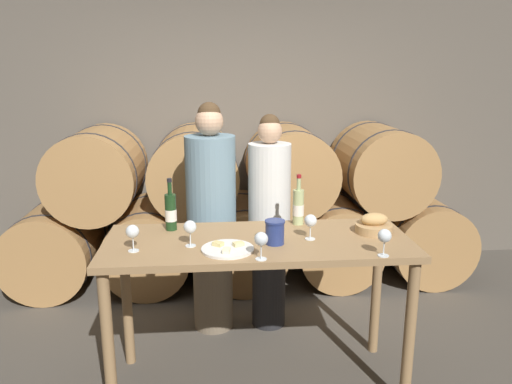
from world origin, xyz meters
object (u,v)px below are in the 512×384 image
object	(u,v)px
person_right	(269,222)
wine_glass_far_left	(132,232)
wine_bottle_white	(298,207)
wine_bottle_red	(171,212)
wine_glass_left	(190,228)
tasting_table	(258,260)
wine_glass_far_right	(385,237)
cheese_plate	(228,249)
wine_glass_right	(311,221)
wine_glass_center	(261,240)
bread_basket	(374,225)
person_left	(212,218)
blue_crock	(275,231)

from	to	relation	value
person_right	wine_glass_far_left	bearing A→B (deg)	-134.26
person_right	wine_bottle_white	size ratio (longest dim) A/B	4.96
wine_bottle_red	wine_glass_left	xyz separation A→B (m)	(0.13, -0.30, -0.01)
tasting_table	wine_glass_far_right	xyz separation A→B (m)	(0.64, -0.31, 0.24)
cheese_plate	wine_glass_left	bearing A→B (deg)	157.91
cheese_plate	wine_glass_right	world-z (taller)	wine_glass_right
wine_glass_center	person_right	bearing A→B (deg)	81.33
wine_glass_center	tasting_table	bearing A→B (deg)	87.87
tasting_table	wine_bottle_red	world-z (taller)	wine_bottle_red
wine_glass_left	wine_glass_right	distance (m)	0.69
wine_glass_center	wine_glass_right	bearing A→B (deg)	42.41
bread_basket	wine_glass_right	bearing A→B (deg)	-168.00
wine_bottle_red	wine_glass_far_left	world-z (taller)	wine_bottle_red
wine_bottle_white	wine_glass_center	distance (m)	0.65
person_left	wine_glass_far_left	xyz separation A→B (m)	(-0.42, -0.86, 0.20)
tasting_table	wine_bottle_white	xyz separation A→B (m)	(0.28, 0.27, 0.24)
wine_glass_left	wine_glass_right	bearing A→B (deg)	4.72
person_left	wine_glass_far_left	distance (m)	0.98
person_right	blue_crock	xyz separation A→B (m)	(-0.06, -0.81, 0.20)
wine_glass_far_left	wine_glass_center	world-z (taller)	same
tasting_table	blue_crock	distance (m)	0.23
person_right	wine_glass_far_left	distance (m)	1.23
cheese_plate	wine_bottle_red	bearing A→B (deg)	131.13
wine_bottle_red	wine_glass_far_right	xyz separation A→B (m)	(1.16, -0.54, -0.01)
blue_crock	bread_basket	bearing A→B (deg)	13.04
blue_crock	wine_glass_left	world-z (taller)	wine_glass_left
blue_crock	cheese_plate	xyz separation A→B (m)	(-0.27, -0.08, -0.07)
cheese_plate	wine_glass_right	distance (m)	0.51
person_left	person_right	size ratio (longest dim) A/B	1.05
bread_basket	wine_glass_left	size ratio (longest dim) A/B	1.49
wine_bottle_white	blue_crock	distance (m)	0.40
person_right	cheese_plate	size ratio (longest dim) A/B	5.53
blue_crock	cheese_plate	size ratio (longest dim) A/B	0.48
bread_basket	wine_glass_far_left	distance (m)	1.42
wine_bottle_white	wine_glass_far_left	distance (m)	1.05
blue_crock	wine_glass_center	xyz separation A→B (m)	(-0.10, -0.23, 0.03)
bread_basket	cheese_plate	world-z (taller)	bread_basket
wine_glass_right	blue_crock	bearing A→B (deg)	-165.00
tasting_table	wine_bottle_red	distance (m)	0.61
wine_glass_far_left	wine_glass_center	xyz separation A→B (m)	(0.68, -0.18, 0.00)
blue_crock	wine_glass_right	world-z (taller)	wine_glass_right
person_right	wine_glass_far_left	world-z (taller)	person_right
person_right	wine_glass_left	distance (m)	1.00
wine_bottle_white	cheese_plate	xyz separation A→B (m)	(-0.46, -0.43, -0.11)
wine_bottle_white	wine_glass_center	bearing A→B (deg)	-116.78
wine_glass_left	wine_glass_center	size ratio (longest dim) A/B	1.00
blue_crock	wine_bottle_white	bearing A→B (deg)	61.13
wine_bottle_red	person_right	bearing A→B (deg)	37.50
wine_glass_right	wine_glass_left	bearing A→B (deg)	-175.28
person_right	wine_glass_far_right	size ratio (longest dim) A/B	10.71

